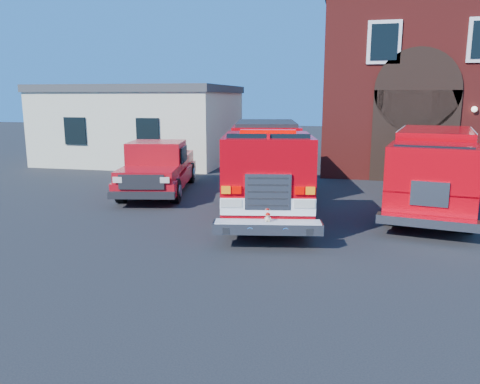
% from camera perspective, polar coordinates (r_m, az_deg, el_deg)
% --- Properties ---
extents(ground, '(100.00, 100.00, 0.00)m').
position_cam_1_polar(ground, '(13.47, 1.14, -4.44)').
color(ground, black).
rests_on(ground, ground).
extents(parking_stripe_mid, '(0.12, 3.00, 0.01)m').
position_cam_1_polar(parking_stripe_mid, '(17.52, 25.32, -1.80)').
color(parking_stripe_mid, yellow).
rests_on(parking_stripe_mid, ground).
extents(parking_stripe_far, '(0.12, 3.00, 0.01)m').
position_cam_1_polar(parking_stripe_far, '(20.40, 23.56, 0.09)').
color(parking_stripe_far, yellow).
rests_on(parking_stripe_far, ground).
extents(fire_station, '(15.20, 10.20, 8.45)m').
position_cam_1_polar(fire_station, '(27.43, 26.83, 11.44)').
color(fire_station, maroon).
rests_on(fire_station, ground).
extents(side_building, '(10.20, 8.20, 4.35)m').
position_cam_1_polar(side_building, '(28.22, -11.63, 8.21)').
color(side_building, beige).
rests_on(side_building, ground).
extents(fire_engine, '(4.11, 9.46, 2.82)m').
position_cam_1_polar(fire_engine, '(15.85, 3.23, 3.37)').
color(fire_engine, black).
rests_on(fire_engine, ground).
extents(pickup_truck, '(3.39, 6.50, 2.03)m').
position_cam_1_polar(pickup_truck, '(18.73, -9.86, 2.91)').
color(pickup_truck, black).
rests_on(pickup_truck, ground).
extents(secondary_truck, '(3.83, 8.27, 2.58)m').
position_cam_1_polar(secondary_truck, '(16.91, 22.47, 2.83)').
color(secondary_truck, black).
rests_on(secondary_truck, ground).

